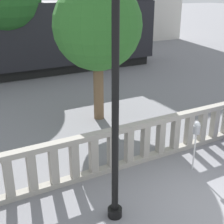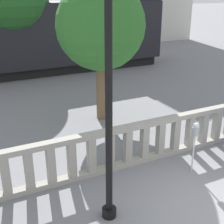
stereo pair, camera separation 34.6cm
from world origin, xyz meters
name	(u,v)px [view 1 (the left image)]	position (x,y,z in m)	size (l,w,h in m)	color
ground_plane	(222,211)	(0.00, 0.00, 0.00)	(160.00, 160.00, 0.00)	slate
balustrade	(153,139)	(0.00, 2.68, 0.61)	(14.15, 0.24, 1.22)	#9E998E
lamppost	(116,30)	(-2.18, 1.03, 3.96)	(0.39, 0.39, 6.77)	black
parking_meter	(196,131)	(0.60, 1.64, 1.16)	(0.19, 0.19, 1.43)	silver
tree_right	(97,26)	(-0.01, 6.14, 3.41)	(3.10, 3.10, 4.98)	brown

